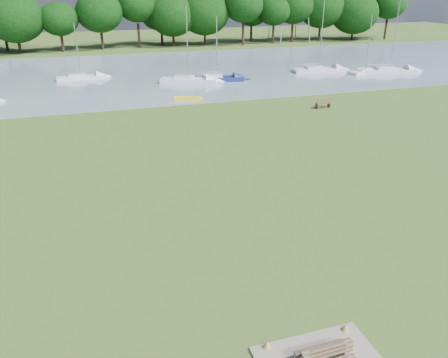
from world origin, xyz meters
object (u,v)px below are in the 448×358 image
object	(u,v)px
sailboat_2	(188,79)
riverbank_bench	(324,103)
kayak	(188,98)
sailboat_7	(216,77)
sailboat_8	(318,69)
sailboat_6	(389,69)
bench_pair	(326,358)
sailboat_4	(365,70)
sailboat_1	(80,76)

from	to	relation	value
sailboat_2	riverbank_bench	bearing A→B (deg)	-37.80
kayak	sailboat_2	distance (m)	9.34
sailboat_7	sailboat_8	bearing A→B (deg)	15.02
kayak	sailboat_2	size ratio (longest dim) A/B	0.33
kayak	sailboat_6	size ratio (longest dim) A/B	0.31
riverbank_bench	sailboat_8	size ratio (longest dim) A/B	0.17
bench_pair	sailboat_2	bearing A→B (deg)	81.04
sailboat_7	sailboat_6	bearing A→B (deg)	4.21
sailboat_7	kayak	bearing A→B (deg)	-115.43
sailboat_7	sailboat_4	bearing A→B (deg)	6.30
sailboat_1	sailboat_7	xyz separation A→B (m)	(17.34, -6.55, 0.06)
sailboat_4	sailboat_8	bearing A→B (deg)	135.96
sailboat_1	sailboat_6	size ratio (longest dim) A/B	0.74
sailboat_4	kayak	bearing A→B (deg)	175.62
sailboat_4	sailboat_8	world-z (taller)	sailboat_8
bench_pair	kayak	xyz separation A→B (m)	(4.23, 38.00, -0.31)
kayak	sailboat_6	world-z (taller)	sailboat_6
sailboat_2	sailboat_7	distance (m)	3.88
kayak	sailboat_4	world-z (taller)	sailboat_4
sailboat_7	sailboat_1	bearing A→B (deg)	167.77
riverbank_bench	sailboat_8	world-z (taller)	sailboat_8
kayak	sailboat_7	bearing A→B (deg)	79.38
sailboat_7	bench_pair	bearing A→B (deg)	-93.86
sailboat_2	sailboat_4	bearing A→B (deg)	17.95
sailboat_1	sailboat_6	distance (m)	43.89
sailboat_1	kayak	bearing A→B (deg)	-56.20
riverbank_bench	sailboat_7	size ratio (longest dim) A/B	0.21
sailboat_2	sailboat_8	world-z (taller)	sailboat_8
bench_pair	sailboat_7	distance (m)	48.08
bench_pair	sailboat_6	world-z (taller)	sailboat_6
sailboat_1	sailboat_7	bearing A→B (deg)	-22.96
riverbank_bench	sailboat_8	distance (m)	20.87
riverbank_bench	sailboat_2	world-z (taller)	sailboat_2
riverbank_bench	sailboat_1	xyz separation A→B (m)	(-24.03, 23.24, -0.03)
kayak	sailboat_1	distance (m)	19.21
sailboat_1	sailboat_4	xyz separation A→B (m)	(39.74, -7.39, -0.04)
kayak	sailboat_1	size ratio (longest dim) A/B	0.42
bench_pair	sailboat_7	bearing A→B (deg)	76.43
riverbank_bench	sailboat_2	size ratio (longest dim) A/B	0.18
sailboat_7	sailboat_2	bearing A→B (deg)	-173.14
sailboat_1	sailboat_4	world-z (taller)	sailboat_4
kayak	sailboat_8	distance (m)	24.76
sailboat_6	sailboat_7	bearing A→B (deg)	-170.13
bench_pair	riverbank_bench	xyz separation A→B (m)	(16.95, 30.28, 0.01)
sailboat_6	sailboat_1	bearing A→B (deg)	-176.99
sailboat_2	sailboat_8	xyz separation A→B (m)	(20.11, 1.76, -0.02)
kayak	sailboat_8	size ratio (longest dim) A/B	0.31
sailboat_8	sailboat_7	bearing A→B (deg)	-166.30
riverbank_bench	sailboat_2	xyz separation A→B (m)	(-10.57, 16.80, 0.05)
kayak	sailboat_4	distance (m)	29.57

